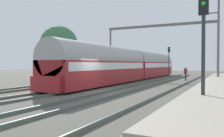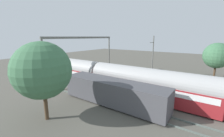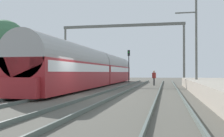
{
  "view_description": "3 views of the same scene",
  "coord_description": "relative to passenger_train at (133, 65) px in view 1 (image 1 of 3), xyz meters",
  "views": [
    {
      "loc": [
        9.13,
        -15.68,
        2.08
      ],
      "look_at": [
        -1.96,
        6.72,
        1.6
      ],
      "focal_mm": 37.76,
      "sensor_mm": 36.0,
      "label": 1
    },
    {
      "loc": [
        -19.55,
        -2.01,
        7.85
      ],
      "look_at": [
        1.11,
        12.53,
        2.47
      ],
      "focal_mm": 24.09,
      "sensor_mm": 36.0,
      "label": 2
    },
    {
      "loc": [
        5.72,
        -15.93,
        1.53
      ],
      "look_at": [
        -0.98,
        16.45,
        2.01
      ],
      "focal_mm": 42.22,
      "sensor_mm": 36.0,
      "label": 3
    }
  ],
  "objects": [
    {
      "name": "freight_car",
      "position": [
        -3.93,
        -5.56,
        -0.5
      ],
      "size": [
        2.8,
        13.0,
        2.7
      ],
      "color": "#47474C",
      "rests_on": "ground"
    },
    {
      "name": "passenger_train",
      "position": [
        0.0,
        0.0,
        0.0
      ],
      "size": [
        2.93,
        32.85,
        3.82
      ],
      "color": "maroon",
      "rests_on": "ground"
    },
    {
      "name": "track_west",
      "position": [
        -0.0,
        -13.0,
        -1.89
      ],
      "size": [
        1.52,
        60.0,
        0.16
      ],
      "color": "#58645D",
      "rests_on": "ground"
    },
    {
      "name": "catenary_gantry",
      "position": [
        1.96,
        5.13,
        3.91
      ],
      "size": [
        16.18,
        0.28,
        7.86
      ],
      "color": "#61635E",
      "rests_on": "ground"
    },
    {
      "name": "ground",
      "position": [
        1.96,
        -13.0,
        -1.97
      ],
      "size": [
        120.0,
        120.0,
        0.0
      ],
      "primitive_type": "plane",
      "color": "#545148"
    },
    {
      "name": "person_crossing",
      "position": [
        6.28,
        1.93,
        -0.94
      ],
      "size": [
        0.46,
        0.44,
        1.73
      ],
      "rotation": [
        0.0,
        0.0,
        5.57
      ],
      "color": "#303030",
      "rests_on": "ground"
    },
    {
      "name": "track_east",
      "position": [
        3.93,
        -13.0,
        -1.89
      ],
      "size": [
        1.52,
        60.0,
        0.16
      ],
      "color": "#58645D",
      "rests_on": "ground"
    },
    {
      "name": "track_far_east",
      "position": [
        7.85,
        -13.0,
        -1.89
      ],
      "size": [
        1.52,
        60.0,
        0.16
      ],
      "color": "#58645D",
      "rests_on": "ground"
    },
    {
      "name": "track_far_west",
      "position": [
        -3.93,
        -13.0,
        -1.89
      ],
      "size": [
        1.52,
        60.0,
        0.16
      ],
      "color": "#58645D",
      "rests_on": "ground"
    },
    {
      "name": "railway_signal_near",
      "position": [
        10.24,
        -19.12,
        1.14
      ],
      "size": [
        0.36,
        0.3,
        4.85
      ],
      "color": "#2D2D33",
      "rests_on": "ground"
    },
    {
      "name": "catenary_pole_east_mid",
      "position": [
        10.2,
        -4.94,
        2.18
      ],
      "size": [
        1.9,
        0.2,
        8.0
      ],
      "color": "#61635E",
      "rests_on": "ground"
    },
    {
      "name": "railway_signal_far",
      "position": [
        1.92,
        11.89,
        1.24
      ],
      "size": [
        0.36,
        0.3,
        5.01
      ],
      "color": "#2D2D33",
      "rests_on": "ground"
    },
    {
      "name": "tree_west_background",
      "position": [
        -10.38,
        -2.21,
        2.87
      ],
      "size": [
        5.26,
        5.26,
        7.48
      ],
      "color": "#4C3826",
      "rests_on": "ground"
    }
  ]
}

